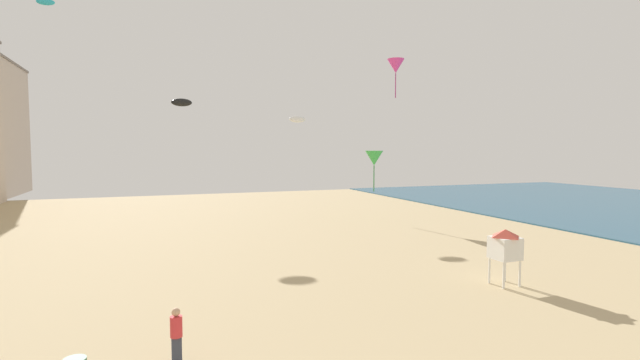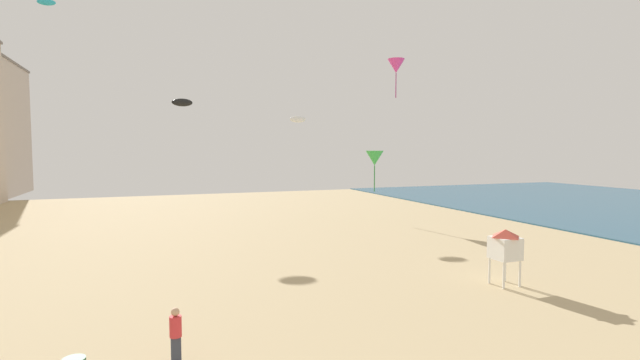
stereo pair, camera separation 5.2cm
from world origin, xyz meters
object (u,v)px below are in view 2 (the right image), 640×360
at_px(kite_flyer, 176,333).
at_px(kite_magenta_delta, 396,66).
at_px(kite_black_parafoil, 182,102).
at_px(kite_green_delta, 375,158).
at_px(kite_white_parafoil, 298,119).
at_px(lifeguard_stand, 505,245).
at_px(kite_cyan_parafoil, 46,2).

height_order(kite_flyer, kite_magenta_delta, kite_magenta_delta).
relative_size(kite_black_parafoil, kite_green_delta, 0.48).
xyz_separation_m(kite_white_parafoil, kite_magenta_delta, (3.57, -11.16, 3.06)).
bearing_deg(kite_black_parafoil, lifeguard_stand, -64.37).
distance_m(kite_white_parafoil, kite_cyan_parafoil, 22.93).
relative_size(kite_white_parafoil, kite_magenta_delta, 0.56).
bearing_deg(kite_black_parafoil, kite_flyer, -94.58).
xyz_separation_m(kite_white_parafoil, kite_black_parafoil, (-9.83, 1.90, 1.32)).
bearing_deg(kite_flyer, kite_green_delta, 157.99).
bearing_deg(kite_flyer, kite_black_parafoil, -167.93).
bearing_deg(lifeguard_stand, kite_white_parafoil, 112.05).
distance_m(lifeguard_stand, kite_cyan_parafoil, 39.73).
xyz_separation_m(kite_white_parafoil, kite_cyan_parafoil, (-20.29, 4.94, 9.49)).
bearing_deg(kite_black_parafoil, kite_cyan_parafoil, 163.79).
distance_m(lifeguard_stand, kite_magenta_delta, 15.83).
height_order(kite_white_parafoil, kite_cyan_parafoil, kite_cyan_parafoil).
height_order(kite_cyan_parafoil, kite_green_delta, kite_cyan_parafoil).
xyz_separation_m(kite_flyer, kite_black_parafoil, (2.24, 27.97, 9.24)).
bearing_deg(kite_white_parafoil, kite_cyan_parafoil, 166.32).
distance_m(kite_green_delta, kite_magenta_delta, 10.15).
xyz_separation_m(kite_white_parafoil, kite_green_delta, (5.81, -3.72, -3.47)).
bearing_deg(kite_cyan_parafoil, kite_green_delta, -18.34).
xyz_separation_m(kite_flyer, kite_cyan_parafoil, (-8.22, 31.00, 17.41)).
xyz_separation_m(lifeguard_stand, kite_cyan_parafoil, (-22.55, 28.25, 16.49)).
distance_m(kite_flyer, kite_black_parafoil, 29.54).
height_order(kite_black_parafoil, kite_green_delta, kite_black_parafoil).
height_order(kite_flyer, lifeguard_stand, lifeguard_stand).
relative_size(kite_cyan_parafoil, kite_magenta_delta, 0.52).
distance_m(lifeguard_stand, kite_white_parafoil, 24.45).
relative_size(lifeguard_stand, kite_cyan_parafoil, 1.83).
height_order(lifeguard_stand, kite_cyan_parafoil, kite_cyan_parafoil).
bearing_deg(lifeguard_stand, kite_black_parafoil, 132.12).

